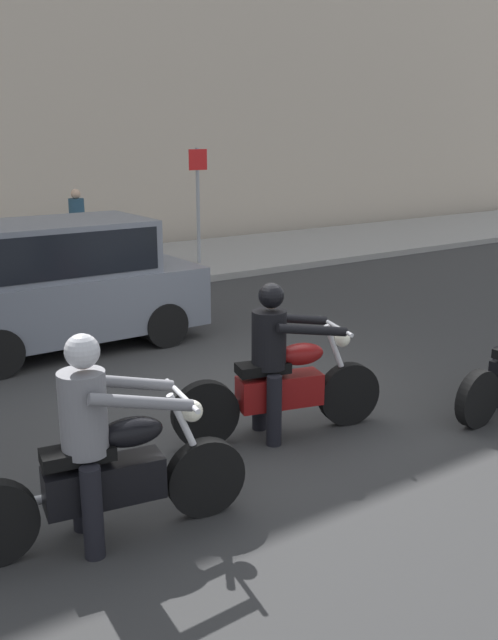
{
  "coord_description": "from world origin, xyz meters",
  "views": [
    {
      "loc": [
        -4.12,
        -6.05,
        2.96
      ],
      "look_at": [
        -0.35,
        -0.55,
        1.14
      ],
      "focal_mm": 38.75,
      "sensor_mm": 36.0,
      "label": 1
    }
  ],
  "objects_px": {
    "motorcycle_with_rider_black_leather": "(279,374)",
    "parked_hatchback_slate_gray": "(64,283)",
    "motorcycle_with_rider_gray": "(101,458)",
    "street_sign_post": "(198,194)",
    "pedestrian_bystander": "(77,220)"
  },
  "relations": [
    {
      "from": "pedestrian_bystander",
      "to": "street_sign_post",
      "type": "bearing_deg",
      "value": -36.01
    },
    {
      "from": "motorcycle_with_rider_gray",
      "to": "street_sign_post",
      "type": "xyz_separation_m",
      "value": [
        6.0,
        8.81,
        1.0
      ]
    },
    {
      "from": "motorcycle_with_rider_black_leather",
      "to": "parked_hatchback_slate_gray",
      "type": "bearing_deg",
      "value": 99.74
    },
    {
      "from": "street_sign_post",
      "to": "motorcycle_with_rider_black_leather",
      "type": "bearing_deg",
      "value": -115.33
    },
    {
      "from": "parked_hatchback_slate_gray",
      "to": "pedestrian_bystander",
      "type": "relative_size",
      "value": 2.31
    },
    {
      "from": "motorcycle_with_rider_gray",
      "to": "street_sign_post",
      "type": "height_order",
      "value": "street_sign_post"
    },
    {
      "from": "motorcycle_with_rider_gray",
      "to": "pedestrian_bystander",
      "type": "relative_size",
      "value": 1.37
    },
    {
      "from": "motorcycle_with_rider_gray",
      "to": "motorcycle_with_rider_black_leather",
      "type": "distance_m",
      "value": 2.31
    },
    {
      "from": "street_sign_post",
      "to": "pedestrian_bystander",
      "type": "bearing_deg",
      "value": 143.99
    },
    {
      "from": "parked_hatchback_slate_gray",
      "to": "street_sign_post",
      "type": "relative_size",
      "value": 1.5
    },
    {
      "from": "motorcycle_with_rider_black_leather",
      "to": "parked_hatchback_slate_gray",
      "type": "distance_m",
      "value": 4.16
    },
    {
      "from": "parked_hatchback_slate_gray",
      "to": "motorcycle_with_rider_black_leather",
      "type": "bearing_deg",
      "value": -80.26
    },
    {
      "from": "motorcycle_with_rider_gray",
      "to": "parked_hatchback_slate_gray",
      "type": "relative_size",
      "value": 0.59
    },
    {
      "from": "motorcycle_with_rider_black_leather",
      "to": "street_sign_post",
      "type": "height_order",
      "value": "street_sign_post"
    },
    {
      "from": "parked_hatchback_slate_gray",
      "to": "pedestrian_bystander",
      "type": "height_order",
      "value": "parked_hatchback_slate_gray"
    }
  ]
}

